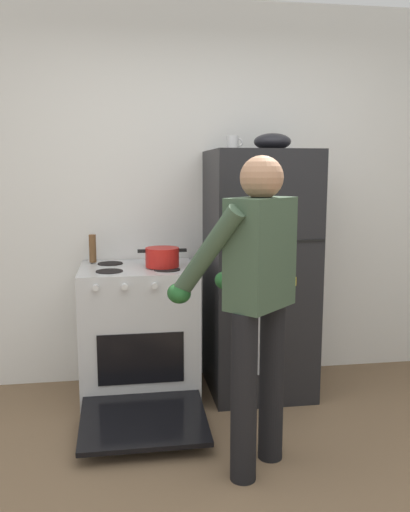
# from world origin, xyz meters

# --- Properties ---
(kitchen_wall_back) EXTENTS (6.00, 0.10, 2.70)m
(kitchen_wall_back) POSITION_xyz_m (0.00, 1.95, 1.35)
(kitchen_wall_back) COLOR white
(kitchen_wall_back) RESTS_ON ground
(refrigerator) EXTENTS (0.68, 0.72, 1.66)m
(refrigerator) POSITION_xyz_m (0.36, 1.57, 0.83)
(refrigerator) COLOR black
(refrigerator) RESTS_ON ground
(stove_range) EXTENTS (0.76, 1.21, 0.90)m
(stove_range) POSITION_xyz_m (-0.47, 1.55, 0.44)
(stove_range) COLOR silver
(stove_range) RESTS_ON ground
(person_cook) EXTENTS (0.65, 0.68, 1.60)m
(person_cook) POSITION_xyz_m (0.08, 0.59, 0.95)
(person_cook) COLOR black
(person_cook) RESTS_ON ground
(red_pot) EXTENTS (0.32, 0.22, 0.13)m
(red_pot) POSITION_xyz_m (-0.31, 1.52, 0.97)
(red_pot) COLOR red
(red_pot) RESTS_ON stove_range
(coffee_mug) EXTENTS (0.11, 0.08, 0.10)m
(coffee_mug) POSITION_xyz_m (0.18, 1.62, 1.71)
(coffee_mug) COLOR silver
(coffee_mug) RESTS_ON refrigerator
(pepper_mill) EXTENTS (0.05, 0.05, 0.19)m
(pepper_mill) POSITION_xyz_m (-0.77, 1.77, 1.00)
(pepper_mill) COLOR brown
(pepper_mill) RESTS_ON stove_range
(mixing_bowl) EXTENTS (0.25, 0.25, 0.11)m
(mixing_bowl) POSITION_xyz_m (0.44, 1.57, 1.72)
(mixing_bowl) COLOR black
(mixing_bowl) RESTS_ON refrigerator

